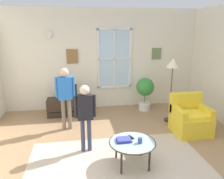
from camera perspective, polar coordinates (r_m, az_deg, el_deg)
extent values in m
cube|color=#9E7A56|center=(4.31, 2.57, -17.15)|extent=(6.21, 6.29, 0.02)
cube|color=silver|center=(6.56, -2.53, 7.73)|extent=(5.61, 0.12, 2.87)
cube|color=silver|center=(6.54, 0.61, 7.92)|extent=(0.95, 0.02, 1.70)
cube|color=white|center=(6.46, 0.66, 15.38)|extent=(1.01, 0.04, 0.06)
cube|color=white|center=(6.68, 0.61, 0.67)|extent=(1.01, 0.04, 0.06)
cube|color=white|center=(6.45, -3.56, 7.80)|extent=(0.06, 0.04, 1.70)
cube|color=white|center=(6.62, 4.73, 7.96)|extent=(0.06, 0.04, 1.70)
cube|color=white|center=(6.52, 0.64, 7.90)|extent=(0.03, 0.04, 1.70)
cube|color=white|center=(6.52, 0.64, 7.90)|extent=(0.95, 0.04, 0.03)
cube|color=olive|center=(6.42, -10.18, 8.35)|extent=(0.32, 0.03, 0.40)
cube|color=#667A4C|center=(6.85, 11.35, 9.02)|extent=(0.28, 0.03, 0.34)
cylinder|color=silver|center=(6.41, -16.18, 13.39)|extent=(0.24, 0.04, 0.24)
cube|color=#C6B29E|center=(4.18, 1.39, -18.03)|extent=(3.16, 1.81, 0.01)
cube|color=#2D2319|center=(6.23, -11.35, -4.32)|extent=(1.07, 0.42, 0.48)
cube|color=black|center=(6.05, -11.37, -5.64)|extent=(0.97, 0.02, 0.02)
cylinder|color=#4C4C4C|center=(6.15, -11.48, -2.01)|extent=(0.08, 0.08, 0.05)
cube|color=black|center=(6.10, -11.57, -0.38)|extent=(0.54, 0.05, 0.35)
cube|color=black|center=(6.07, -11.57, -0.45)|extent=(0.50, 0.01, 0.31)
cube|color=yellow|center=(5.39, 19.49, -8.44)|extent=(0.76, 0.72, 0.42)
cube|color=yellow|center=(5.48, 18.42, -3.06)|extent=(0.76, 0.16, 0.45)
cube|color=yellow|center=(5.13, 16.65, -5.66)|extent=(0.12, 0.65, 0.20)
cube|color=yellow|center=(5.44, 22.76, -5.05)|extent=(0.12, 0.65, 0.20)
cube|color=yellow|center=(5.26, 19.99, -6.15)|extent=(0.61, 0.50, 0.08)
cylinder|color=#99B2B7|center=(3.92, 5.23, -13.34)|extent=(0.79, 0.79, 0.02)
torus|color=#3F3328|center=(3.92, 5.23, -13.34)|extent=(0.81, 0.81, 0.02)
cylinder|color=#33281E|center=(4.18, 1.08, -14.70)|extent=(0.04, 0.04, 0.42)
cylinder|color=#33281E|center=(4.28, 7.51, -14.07)|extent=(0.04, 0.04, 0.42)
cylinder|color=#33281E|center=(3.79, 2.43, -18.24)|extent=(0.04, 0.04, 0.42)
cylinder|color=#33281E|center=(3.90, 9.59, -17.39)|extent=(0.04, 0.04, 0.42)
cube|color=#3539A9|center=(3.93, 3.05, -12.95)|extent=(0.27, 0.16, 0.02)
cube|color=#394298|center=(3.91, 3.05, -12.63)|extent=(0.24, 0.18, 0.03)
cylinder|color=#334C8C|center=(3.87, 7.21, -12.83)|extent=(0.08, 0.08, 0.10)
cube|color=black|center=(4.04, 4.86, -12.11)|extent=(0.09, 0.14, 0.02)
cylinder|color=#333851|center=(4.37, -7.50, -11.57)|extent=(0.08, 0.08, 0.67)
cylinder|color=#333851|center=(4.38, -5.83, -11.49)|extent=(0.08, 0.08, 0.67)
cube|color=black|center=(4.15, -6.91, -4.50)|extent=(0.29, 0.15, 0.47)
sphere|color=beige|center=(4.05, -7.06, -0.16)|extent=(0.18, 0.18, 0.18)
cylinder|color=black|center=(4.12, -9.25, -4.39)|extent=(0.06, 0.06, 0.42)
cylinder|color=black|center=(4.13, -4.56, -4.18)|extent=(0.06, 0.06, 0.42)
cylinder|color=#726656|center=(5.34, -12.33, -6.26)|extent=(0.09, 0.09, 0.74)
cylinder|color=#726656|center=(5.33, -10.83, -6.20)|extent=(0.09, 0.09, 0.74)
cube|color=blue|center=(5.14, -11.96, 0.34)|extent=(0.32, 0.17, 0.52)
sphere|color=#D8AD8C|center=(5.06, -12.18, 4.31)|extent=(0.20, 0.20, 0.20)
cylinder|color=blue|center=(5.12, -14.07, 0.47)|extent=(0.07, 0.07, 0.47)
cylinder|color=blue|center=(5.11, -9.88, 0.66)|extent=(0.07, 0.07, 0.47)
cylinder|color=silver|center=(6.58, 8.31, -4.21)|extent=(0.33, 0.33, 0.24)
cylinder|color=#4C7238|center=(6.51, 8.38, -2.38)|extent=(0.02, 0.02, 0.20)
sphere|color=#358539|center=(6.41, 8.51, 0.68)|extent=(0.51, 0.51, 0.51)
cylinder|color=black|center=(6.01, 14.40, -7.54)|extent=(0.26, 0.26, 0.03)
cylinder|color=brown|center=(5.78, 14.85, -1.25)|extent=(0.03, 0.03, 1.40)
cone|color=beige|center=(5.61, 15.41, 6.62)|extent=(0.32, 0.32, 0.22)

